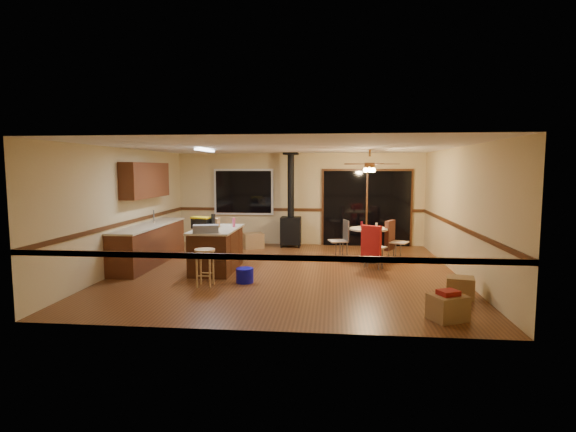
# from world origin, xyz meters

# --- Properties ---
(floor) EXTENTS (7.00, 7.00, 0.00)m
(floor) POSITION_xyz_m (0.00, 0.00, 0.00)
(floor) COLOR brown
(floor) RESTS_ON ground
(ceiling) EXTENTS (7.00, 7.00, 0.00)m
(ceiling) POSITION_xyz_m (0.00, 0.00, 2.60)
(ceiling) COLOR silver
(ceiling) RESTS_ON ground
(wall_back) EXTENTS (7.00, 0.00, 7.00)m
(wall_back) POSITION_xyz_m (0.00, 3.50, 1.30)
(wall_back) COLOR tan
(wall_back) RESTS_ON ground
(wall_front) EXTENTS (7.00, 0.00, 7.00)m
(wall_front) POSITION_xyz_m (0.00, -3.50, 1.30)
(wall_front) COLOR tan
(wall_front) RESTS_ON ground
(wall_left) EXTENTS (0.00, 7.00, 7.00)m
(wall_left) POSITION_xyz_m (-3.50, 0.00, 1.30)
(wall_left) COLOR tan
(wall_left) RESTS_ON ground
(wall_right) EXTENTS (0.00, 7.00, 7.00)m
(wall_right) POSITION_xyz_m (3.50, 0.00, 1.30)
(wall_right) COLOR tan
(wall_right) RESTS_ON ground
(chair_rail) EXTENTS (7.00, 7.00, 0.08)m
(chair_rail) POSITION_xyz_m (0.00, 0.00, 1.00)
(chair_rail) COLOR #462511
(chair_rail) RESTS_ON ground
(window) EXTENTS (1.72, 0.10, 1.32)m
(window) POSITION_xyz_m (-1.60, 3.45, 1.50)
(window) COLOR black
(window) RESTS_ON ground
(sliding_door) EXTENTS (2.52, 0.10, 2.10)m
(sliding_door) POSITION_xyz_m (1.90, 3.45, 1.05)
(sliding_door) COLOR black
(sliding_door) RESTS_ON ground
(lower_cabinets) EXTENTS (0.60, 3.00, 0.86)m
(lower_cabinets) POSITION_xyz_m (-3.20, 0.50, 0.43)
(lower_cabinets) COLOR #542815
(lower_cabinets) RESTS_ON ground
(countertop) EXTENTS (0.64, 3.04, 0.04)m
(countertop) POSITION_xyz_m (-3.20, 0.50, 0.88)
(countertop) COLOR beige
(countertop) RESTS_ON lower_cabinets
(upper_cabinets) EXTENTS (0.35, 2.00, 0.80)m
(upper_cabinets) POSITION_xyz_m (-3.33, 0.70, 1.90)
(upper_cabinets) COLOR #542815
(upper_cabinets) RESTS_ON ground
(kitchen_island) EXTENTS (0.88, 1.68, 0.90)m
(kitchen_island) POSITION_xyz_m (-1.50, 0.00, 0.45)
(kitchen_island) COLOR #401F10
(kitchen_island) RESTS_ON ground
(wood_stove) EXTENTS (0.55, 0.50, 2.52)m
(wood_stove) POSITION_xyz_m (-0.20, 3.05, 0.73)
(wood_stove) COLOR black
(wood_stove) RESTS_ON ground
(ceiling_fan) EXTENTS (0.24, 0.24, 0.55)m
(ceiling_fan) POSITION_xyz_m (1.79, 1.28, 2.21)
(ceiling_fan) COLOR brown
(ceiling_fan) RESTS_ON ceiling
(fluorescent_strip) EXTENTS (0.10, 1.20, 0.04)m
(fluorescent_strip) POSITION_xyz_m (-1.80, 0.30, 2.56)
(fluorescent_strip) COLOR white
(fluorescent_strip) RESTS_ON ceiling
(toolbox_grey) EXTENTS (0.55, 0.40, 0.16)m
(toolbox_grey) POSITION_xyz_m (-1.54, -0.65, 0.98)
(toolbox_grey) COLOR slate
(toolbox_grey) RESTS_ON kitchen_island
(toolbox_black) EXTENTS (0.43, 0.31, 0.21)m
(toolbox_black) POSITION_xyz_m (-1.82, -0.03, 1.01)
(toolbox_black) COLOR black
(toolbox_black) RESTS_ON kitchen_island
(toolbox_yellow_lid) EXTENTS (0.45, 0.33, 0.03)m
(toolbox_yellow_lid) POSITION_xyz_m (-1.82, -0.03, 1.13)
(toolbox_yellow_lid) COLOR gold
(toolbox_yellow_lid) RESTS_ON toolbox_black
(box_on_island) EXTENTS (0.23, 0.30, 0.20)m
(box_on_island) POSITION_xyz_m (-1.60, 0.15, 1.00)
(box_on_island) COLOR olive
(box_on_island) RESTS_ON kitchen_island
(bottle_dark) EXTENTS (0.10, 0.10, 0.31)m
(bottle_dark) POSITION_xyz_m (-1.55, -0.04, 1.06)
(bottle_dark) COLOR black
(bottle_dark) RESTS_ON kitchen_island
(bottle_pink) EXTENTS (0.08, 0.08, 0.20)m
(bottle_pink) POSITION_xyz_m (-1.18, 0.27, 1.00)
(bottle_pink) COLOR #D84C8C
(bottle_pink) RESTS_ON kitchen_island
(bottle_white) EXTENTS (0.08, 0.08, 0.19)m
(bottle_white) POSITION_xyz_m (-1.55, 0.32, 0.99)
(bottle_white) COLOR white
(bottle_white) RESTS_ON kitchen_island
(bar_stool) EXTENTS (0.47, 0.47, 0.69)m
(bar_stool) POSITION_xyz_m (-1.37, -1.32, 0.35)
(bar_stool) COLOR tan
(bar_stool) RESTS_ON floor
(blue_bucket) EXTENTS (0.40, 0.40, 0.28)m
(blue_bucket) POSITION_xyz_m (-0.70, -0.98, 0.14)
(blue_bucket) COLOR #0C0CB0
(blue_bucket) RESTS_ON floor
(dining_table) EXTENTS (0.88, 0.88, 0.78)m
(dining_table) POSITION_xyz_m (1.79, 1.28, 0.53)
(dining_table) COLOR black
(dining_table) RESTS_ON ground
(glass_red) EXTENTS (0.07, 0.07, 0.14)m
(glass_red) POSITION_xyz_m (1.64, 1.38, 0.85)
(glass_red) COLOR #590C14
(glass_red) RESTS_ON dining_table
(glass_cream) EXTENTS (0.07, 0.07, 0.13)m
(glass_cream) POSITION_xyz_m (1.97, 1.23, 0.85)
(glass_cream) COLOR beige
(glass_cream) RESTS_ON dining_table
(chair_left) EXTENTS (0.50, 0.50, 0.51)m
(chair_left) POSITION_xyz_m (1.19, 1.41, 0.59)
(chair_left) COLOR tan
(chair_left) RESTS_ON ground
(chair_near) EXTENTS (0.60, 0.61, 0.70)m
(chair_near) POSITION_xyz_m (1.80, 0.42, 0.60)
(chair_near) COLOR tan
(chair_near) RESTS_ON ground
(chair_right) EXTENTS (0.60, 0.58, 0.70)m
(chair_right) POSITION_xyz_m (2.33, 1.42, 0.60)
(chair_right) COLOR tan
(chair_right) RESTS_ON ground
(box_under_window) EXTENTS (0.65, 0.59, 0.42)m
(box_under_window) POSITION_xyz_m (-1.20, 2.71, 0.21)
(box_under_window) COLOR olive
(box_under_window) RESTS_ON floor
(box_corner_a) EXTENTS (0.61, 0.57, 0.36)m
(box_corner_a) POSITION_xyz_m (2.61, -2.79, 0.18)
(box_corner_a) COLOR olive
(box_corner_a) RESTS_ON floor
(box_corner_b) EXTENTS (0.51, 0.47, 0.36)m
(box_corner_b) POSITION_xyz_m (3.10, -1.63, 0.18)
(box_corner_b) COLOR olive
(box_corner_b) RESTS_ON floor
(box_small_red) EXTENTS (0.34, 0.32, 0.07)m
(box_small_red) POSITION_xyz_m (2.61, -2.79, 0.40)
(box_small_red) COLOR maroon
(box_small_red) RESTS_ON box_corner_a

